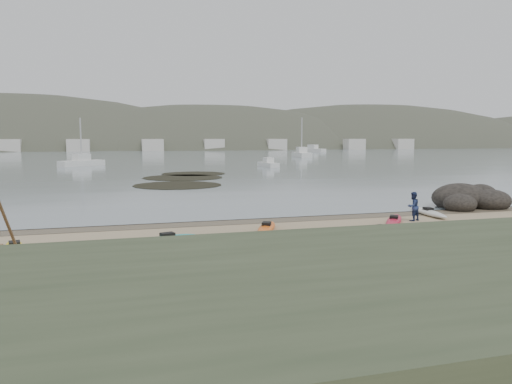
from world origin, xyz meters
name	(u,v)px	position (x,y,z in m)	size (l,w,h in m)	color
ground	(256,219)	(0.00, 0.00, 0.00)	(600.00, 600.00, 0.00)	tan
wet_sand	(258,220)	(0.00, -0.30, 0.00)	(60.00, 60.00, 0.00)	brown
water	(123,145)	(0.00, 300.00, 0.01)	(1200.00, 1200.00, 0.00)	slate
bluff	(489,302)	(0.00, -17.50, 1.00)	(60.00, 8.00, 2.00)	#475138
kayaks	(273,232)	(-0.55, -4.69, 0.17)	(22.36, 9.64, 0.34)	#E95C14
person_east	(413,206)	(7.94, -2.86, 0.78)	(0.76, 0.59, 1.56)	navy
rock_cluster	(470,203)	(14.58, 0.77, 0.25)	(5.37, 3.97, 1.86)	black
kelp_mats	(185,179)	(0.12, 27.94, 0.03)	(11.79, 22.26, 0.04)	black
moored_boats	(208,154)	(14.41, 89.63, 0.58)	(97.22, 78.29, 1.24)	silver
far_hills	(219,183)	(39.38, 193.97, -15.93)	(550.00, 135.00, 80.00)	#384235
far_town	(152,145)	(6.00, 145.00, 2.00)	(199.00, 5.00, 4.00)	beige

